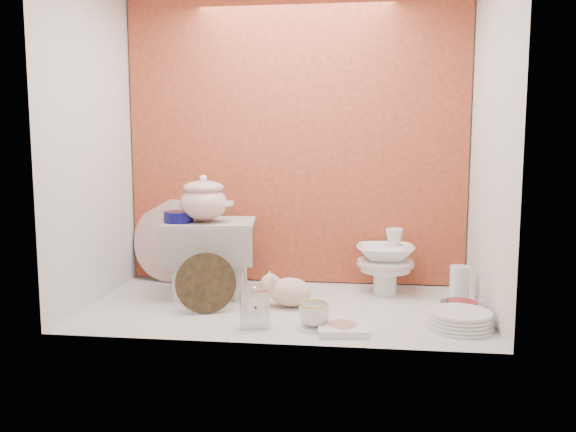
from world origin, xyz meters
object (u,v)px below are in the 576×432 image
object	(u,v)px
step_stool	(211,258)
crystal_bowl	(462,309)
soup_tureen	(204,198)
floral_platter	(172,241)
mantel_clock	(255,308)
blue_white_vase	(199,262)
plush_pig	(290,291)
porcelain_tower	(385,261)
dinner_plate_stack	(460,320)
gold_rim_teacup	(314,314)

from	to	relation	value
step_stool	crystal_bowl	xyz separation A→B (m)	(1.17, -0.21, -0.16)
soup_tureen	floral_platter	bearing A→B (deg)	130.60
mantel_clock	floral_platter	bearing A→B (deg)	110.78
floral_platter	blue_white_vase	world-z (taller)	floral_platter
floral_platter	mantel_clock	size ratio (longest dim) A/B	2.63
mantel_clock	plush_pig	bearing A→B (deg)	53.98
step_stool	blue_white_vase	world-z (taller)	step_stool
floral_platter	blue_white_vase	bearing A→B (deg)	-34.06
plush_pig	blue_white_vase	bearing A→B (deg)	171.45
step_stool	porcelain_tower	distance (m)	0.87
plush_pig	dinner_plate_stack	distance (m)	0.76
step_stool	dinner_plate_stack	distance (m)	1.21
soup_tureen	mantel_clock	size ratio (longest dim) A/B	1.57
blue_white_vase	plush_pig	distance (m)	0.61
step_stool	gold_rim_teacup	distance (m)	0.73
blue_white_vase	plush_pig	xyz separation A→B (m)	(0.52, -0.31, -0.06)
porcelain_tower	step_stool	bearing A→B (deg)	-171.23
step_stool	floral_platter	bearing A→B (deg)	129.34
floral_platter	soup_tureen	bearing A→B (deg)	-49.40
step_stool	plush_pig	xyz separation A→B (m)	(0.42, -0.17, -0.11)
floral_platter	dinner_plate_stack	distance (m)	1.58
soup_tureen	plush_pig	size ratio (longest dim) A/B	1.09
mantel_clock	plush_pig	xyz separation A→B (m)	(0.11, 0.32, -0.01)
mantel_clock	plush_pig	world-z (taller)	mantel_clock
floral_platter	plush_pig	world-z (taller)	floral_platter
floral_platter	mantel_clock	world-z (taller)	floral_platter
soup_tureen	floral_platter	size ratio (longest dim) A/B	0.60
floral_platter	dinner_plate_stack	xyz separation A→B (m)	(1.42, -0.66, -0.18)
blue_white_vase	plush_pig	world-z (taller)	blue_white_vase
plush_pig	gold_rim_teacup	distance (m)	0.32
crystal_bowl	step_stool	bearing A→B (deg)	169.73
dinner_plate_stack	floral_platter	bearing A→B (deg)	155.12
blue_white_vase	gold_rim_teacup	size ratio (longest dim) A/B	2.11
gold_rim_teacup	mantel_clock	bearing A→B (deg)	-173.70
floral_platter	dinner_plate_stack	bearing A→B (deg)	-24.88
floral_platter	porcelain_tower	xyz separation A→B (m)	(1.14, -0.13, -0.06)
step_stool	mantel_clock	bearing A→B (deg)	-65.47
soup_tureen	dinner_plate_stack	xyz separation A→B (m)	(1.16, -0.35, -0.45)
plush_pig	porcelain_tower	bearing A→B (deg)	56.86
step_stool	blue_white_vase	size ratio (longest dim) A/B	1.62
gold_rim_teacup	porcelain_tower	xyz separation A→B (m)	(0.31, 0.59, 0.11)
step_stool	soup_tureen	world-z (taller)	soup_tureen
step_stool	gold_rim_teacup	bearing A→B (deg)	-47.83
soup_tureen	mantel_clock	bearing A→B (deg)	-53.69
dinner_plate_stack	crystal_bowl	distance (m)	0.19
crystal_bowl	porcelain_tower	xyz separation A→B (m)	(-0.32, 0.34, 0.14)
gold_rim_teacup	floral_platter	bearing A→B (deg)	138.85
plush_pig	gold_rim_teacup	bearing A→B (deg)	-43.17
soup_tureen	plush_pig	bearing A→B (deg)	-16.18
soup_tureen	porcelain_tower	distance (m)	0.95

